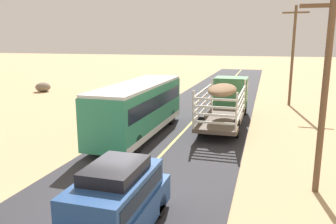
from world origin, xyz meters
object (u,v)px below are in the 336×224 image
at_px(power_pole_near, 325,88).
at_px(suv_near, 117,201).
at_px(boulder_near_shoulder, 43,87).
at_px(power_pole_mid, 293,53).
at_px(bus, 139,108).
at_px(livestock_truck, 228,96).
at_px(boulder_far_horizon, 149,80).

bearing_deg(power_pole_near, suv_near, -140.45).
bearing_deg(boulder_near_shoulder, power_pole_mid, -1.61).
bearing_deg(bus, power_pole_mid, 54.20).
xyz_separation_m(livestock_truck, power_pole_near, (4.72, -11.18, 2.27)).
xyz_separation_m(suv_near, boulder_near_shoulder, (-20.53, 24.25, -0.63)).
height_order(suv_near, bus, bus).
relative_size(livestock_truck, boulder_near_shoulder, 5.66).
distance_m(bus, boulder_near_shoulder, 22.07).
xyz_separation_m(bus, power_pole_near, (9.42, -5.43, 2.32)).
xyz_separation_m(power_pole_near, boulder_near_shoulder, (-26.60, 19.24, -3.54)).
bearing_deg(boulder_near_shoulder, bus, -38.80).
bearing_deg(suv_near, power_pole_near, 39.55).
distance_m(boulder_near_shoulder, boulder_far_horizon, 14.14).
height_order(power_pole_near, power_pole_mid, power_pole_mid).
relative_size(power_pole_near, boulder_near_shoulder, 4.41).
bearing_deg(power_pole_mid, suv_near, -104.48).
height_order(livestock_truck, boulder_near_shoulder, livestock_truck).
distance_m(bus, power_pole_near, 11.12).
bearing_deg(bus, power_pole_near, -29.97).
bearing_deg(livestock_truck, power_pole_mid, 57.19).
bearing_deg(boulder_near_shoulder, power_pole_near, -35.89).
bearing_deg(boulder_far_horizon, boulder_near_shoulder, -129.26).
distance_m(livestock_truck, power_pole_mid, 9.16).
bearing_deg(bus, suv_near, -72.20).
height_order(power_pole_near, boulder_near_shoulder, power_pole_near).
distance_m(livestock_truck, bus, 7.42).
height_order(livestock_truck, power_pole_mid, power_pole_mid).
height_order(power_pole_mid, boulder_far_horizon, power_pole_mid).
xyz_separation_m(livestock_truck, bus, (-4.70, -5.74, -0.04)).
relative_size(livestock_truck, power_pole_mid, 1.12).
bearing_deg(boulder_near_shoulder, boulder_far_horizon, 50.74).
height_order(suv_near, boulder_near_shoulder, suv_near).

